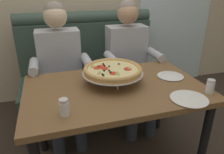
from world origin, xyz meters
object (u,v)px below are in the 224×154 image
Objects in this scene: dining_table at (116,97)px; plate_near_right at (170,75)px; shaker_oregano at (64,108)px; patio_chair at (145,37)px; diner_left at (61,65)px; plate_near_left at (189,98)px; pizza at (112,70)px; shaker_parmesan at (210,87)px; diner_right at (130,58)px; booth_bench at (92,80)px.

plate_near_right is (0.48, 0.05, 0.10)m from dining_table.
patio_chair is at bearing 55.90° from shaker_oregano.
plate_near_right is at bearing -34.19° from diner_left.
plate_near_right is at bearing 77.52° from plate_near_left.
pizza is 0.69m from shaker_parmesan.
plate_near_right is (0.87, 0.31, -0.03)m from shaker_oregano.
shaker_parmesan is at bearing -74.87° from diner_right.
diner_left is at bearing -135.68° from patio_chair.
patio_chair is (1.27, 1.31, 0.13)m from booth_bench.
patio_chair reaches higher than dining_table.
dining_table is 13.18× the size of shaker_parmesan.
plate_near_right is at bearing -2.86° from pizza.
plate_near_left is at bearing -71.41° from booth_bench.
shaker_oregano is at bearing 179.23° from shaker_parmesan.
diner_right is 1.84m from patio_chair.
shaker_oregano reaches higher than plate_near_right.
shaker_parmesan is 0.40× the size of plate_near_left.
plate_near_right is (0.13, -0.56, 0.03)m from diner_right.
plate_near_left reaches higher than dining_table.
diner_left is at bearing 145.81° from plate_near_right.
booth_bench is 1.79× the size of patio_chair.
plate_near_right is at bearing -76.57° from diner_right.
booth_bench is 1.30m from plate_near_left.
plate_near_right is 0.24× the size of patio_chair.
diner_left is 2.27m from patio_chair.
diner_right is at bearing 0.00° from diner_left.
dining_table is 0.49m from shaker_oregano.
booth_bench is 1.83m from patio_chair.
patio_chair reaches higher than plate_near_right.
plate_near_left is at bearing -38.17° from dining_table.
plate_near_right is at bearing 19.76° from shaker_oregano.
pizza reaches higher than shaker_oregano.
booth_bench is 7.33× the size of plate_near_right.
diner_left is 0.65m from pizza.
shaker_parmesan is 2.57m from patio_chair.
diner_left is 1.48× the size of patio_chair.
plate_near_right is at bearing -110.29° from patio_chair.
dining_table is 2.54m from patio_chair.
shaker_parmesan is (0.59, -0.35, -0.06)m from pizza.
booth_bench is at bearing -134.07° from patio_chair.
shaker_parmesan is (0.59, -0.28, 0.13)m from dining_table.
dining_table is at bearing -86.47° from pizza.
plate_near_right is at bearing 107.98° from shaker_parmesan.
booth_bench is at bearing 90.00° from dining_table.
patio_chair is at bearing 44.32° from diner_left.
booth_bench is at bearing 108.59° from plate_near_left.
diner_right is at bearing 105.13° from shaker_parmesan.
shaker_oregano is at bearing -160.24° from plate_near_right.
shaker_parmesan is at bearing -25.37° from dining_table.
pizza reaches higher than dining_table.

